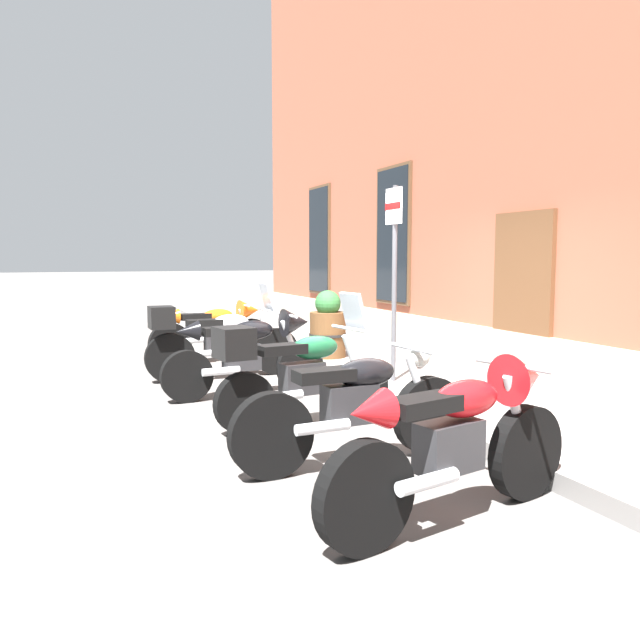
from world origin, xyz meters
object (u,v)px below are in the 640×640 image
at_px(motorcycle_orange_sport, 217,328).
at_px(parking_sign, 394,256).
at_px(motorcycle_black_naked, 357,407).
at_px(motorcycle_red_sport, 463,434).
at_px(motorcycle_silver_touring, 216,340).
at_px(barrel_planter, 328,328).
at_px(motorcycle_green_touring, 297,372).
at_px(motorcycle_black_sport, 252,349).

xyz_separation_m(motorcycle_orange_sport, parking_sign, (3.20, 1.49, 1.17)).
bearing_deg(motorcycle_black_naked, motorcycle_red_sport, 6.90).
height_order(motorcycle_silver_touring, barrel_planter, motorcycle_silver_touring).
height_order(motorcycle_green_touring, motorcycle_red_sport, motorcycle_green_touring).
xyz_separation_m(motorcycle_black_sport, motorcycle_green_touring, (1.52, 0.02, -0.02)).
bearing_deg(motorcycle_orange_sport, motorcycle_red_sport, 0.19).
relative_size(motorcycle_green_touring, barrel_planter, 1.91).
xyz_separation_m(motorcycle_orange_sport, motorcycle_green_touring, (4.18, -0.17, 0.01)).
bearing_deg(parking_sign, motorcycle_black_naked, -35.27).
bearing_deg(barrel_planter, motorcycle_red_sport, -14.68).
relative_size(motorcycle_orange_sport, parking_sign, 0.86).
bearing_deg(motorcycle_green_touring, motorcycle_red_sport, 4.30).
relative_size(motorcycle_orange_sport, motorcycle_black_sport, 1.00).
relative_size(motorcycle_black_sport, barrel_planter, 2.01).
distance_m(motorcycle_black_sport, motorcycle_green_touring, 1.52).
bearing_deg(motorcycle_green_touring, motorcycle_black_naked, 1.79).
distance_m(motorcycle_red_sport, barrel_planter, 5.76).
bearing_deg(parking_sign, motorcycle_green_touring, -59.16).
height_order(motorcycle_black_sport, motorcycle_black_naked, motorcycle_black_sport).
height_order(motorcycle_orange_sport, motorcycle_silver_touring, motorcycle_silver_touring).
xyz_separation_m(motorcycle_green_touring, motorcycle_black_naked, (1.30, 0.04, -0.08)).
relative_size(motorcycle_silver_touring, motorcycle_red_sport, 1.05).
relative_size(motorcycle_black_sport, motorcycle_black_naked, 0.97).
distance_m(motorcycle_green_touring, motorcycle_red_sport, 2.55).
distance_m(motorcycle_orange_sport, motorcycle_black_sport, 2.67).
bearing_deg(motorcycle_black_sport, motorcycle_silver_touring, -172.73).
xyz_separation_m(motorcycle_black_naked, parking_sign, (-2.29, 1.62, 1.24)).
bearing_deg(motorcycle_orange_sport, motorcycle_black_naked, -1.34).
xyz_separation_m(motorcycle_red_sport, parking_sign, (-3.53, 1.47, 1.15)).
height_order(motorcycle_black_naked, motorcycle_red_sport, motorcycle_red_sport).
bearing_deg(motorcycle_green_touring, parking_sign, 120.84).
bearing_deg(barrel_planter, motorcycle_green_touring, -28.55).
relative_size(motorcycle_silver_touring, motorcycle_black_sport, 1.05).
bearing_deg(motorcycle_green_touring, motorcycle_black_sport, -179.31).
distance_m(parking_sign, barrel_planter, 2.33).
bearing_deg(motorcycle_orange_sport, motorcycle_green_touring, -2.31).
bearing_deg(motorcycle_orange_sport, parking_sign, 24.98).
height_order(motorcycle_black_sport, barrel_planter, barrel_planter).
distance_m(motorcycle_black_sport, motorcycle_black_naked, 2.82).
xyz_separation_m(motorcycle_silver_touring, motorcycle_green_touring, (2.74, 0.17, 0.00)).
bearing_deg(motorcycle_black_sport, parking_sign, 72.41).
bearing_deg(motorcycle_black_naked, motorcycle_green_touring, -178.21).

